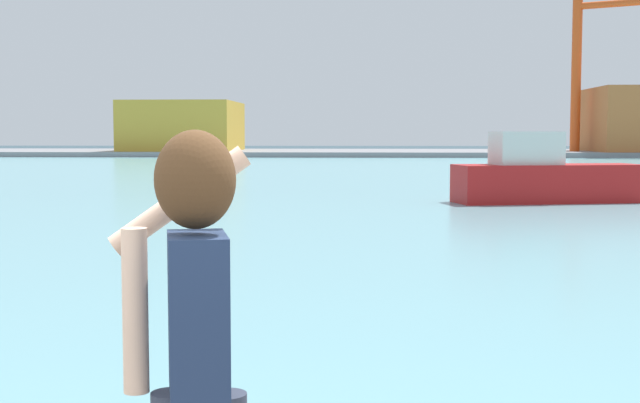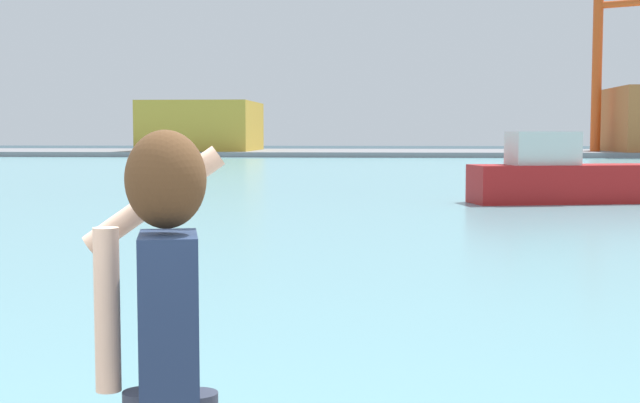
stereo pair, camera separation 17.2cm
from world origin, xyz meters
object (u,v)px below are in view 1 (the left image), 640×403
object	(u,v)px
person_photographer	(194,324)
warehouse_left	(183,126)
boat_moored	(544,177)
port_crane	(590,58)

from	to	relation	value
person_photographer	warehouse_left	world-z (taller)	warehouse_left
person_photographer	warehouse_left	distance (m)	92.31
boat_moored	warehouse_left	distance (m)	68.07
boat_moored	port_crane	bearing A→B (deg)	61.73
warehouse_left	port_crane	distance (m)	43.05
port_crane	warehouse_left	bearing A→B (deg)	176.15
warehouse_left	port_crane	world-z (taller)	port_crane
boat_moored	warehouse_left	world-z (taller)	warehouse_left
person_photographer	port_crane	bearing A→B (deg)	-28.62
person_photographer	boat_moored	size ratio (longest dim) A/B	0.26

